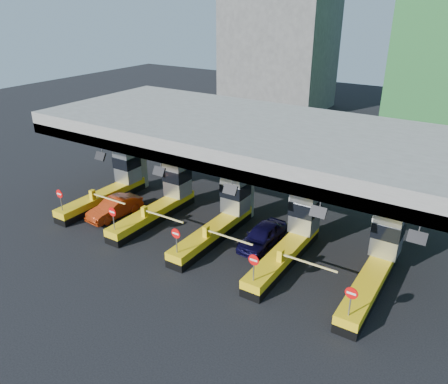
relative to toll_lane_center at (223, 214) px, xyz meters
The scene contains 10 objects.
ground 1.42m from the toll_lane_center, 90.42° to the right, with size 120.00×120.00×0.00m, color black.
toll_canopy 5.40m from the toll_lane_center, 90.02° to the left, with size 28.00×12.09×7.00m.
toll_lane_far_left 10.00m from the toll_lane_center, behind, with size 4.43×8.00×4.16m.
toll_lane_left 5.00m from the toll_lane_center, behind, with size 4.43×8.00×4.16m.
toll_lane_center is the anchor object (origin of this frame).
toll_lane_right 5.00m from the toll_lane_center, ahead, with size 4.43×8.00×4.16m.
toll_lane_far_right 10.00m from the toll_lane_center, ahead, with size 4.43×8.00×4.16m.
bg_building_concrete 39.11m from the toll_lane_center, 111.40° to the left, with size 14.00×10.00×18.00m, color #4C4C49.
van 3.04m from the toll_lane_center, ahead, with size 1.69×4.19×1.43m, color black.
red_car 8.14m from the toll_lane_center, 164.22° to the right, with size 1.45×4.16×1.37m, color #93280B.
Camera 1 is at (13.86, -21.15, 14.31)m, focal length 35.00 mm.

